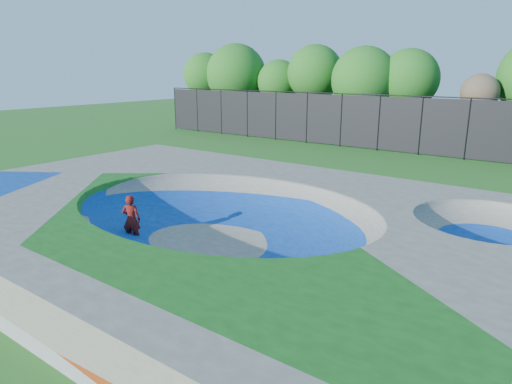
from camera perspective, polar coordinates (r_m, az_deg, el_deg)
ground at (r=15.60m, az=-4.27°, el=-6.67°), size 120.00×120.00×0.00m
skate_deck at (r=15.34m, az=-4.32°, el=-4.07°), size 22.00×14.00×1.50m
skater at (r=16.04m, az=-15.31°, el=-3.33°), size 0.74×0.66×1.71m
skateboard at (r=16.31m, az=-15.11°, el=-6.09°), size 0.77×0.62×0.05m
fence at (r=33.53m, az=19.92°, el=7.91°), size 48.09×0.09×4.04m
treeline at (r=38.36m, az=22.21°, el=12.94°), size 51.32×7.67×8.25m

